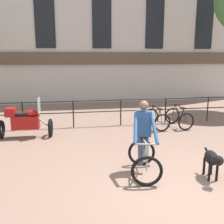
% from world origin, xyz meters
% --- Properties ---
extents(ground_plane, '(60.00, 60.00, 0.00)m').
position_xyz_m(ground_plane, '(0.00, 0.00, 0.00)').
color(ground_plane, '#846656').
extents(canal_railing, '(15.05, 0.05, 1.05)m').
position_xyz_m(canal_railing, '(-0.00, 5.20, 0.71)').
color(canal_railing, black).
rests_on(canal_railing, ground_plane).
extents(building_facade, '(18.00, 0.72, 11.71)m').
position_xyz_m(building_facade, '(-0.00, 10.99, 5.83)').
color(building_facade, beige).
rests_on(building_facade, ground_plane).
extents(cyclist_with_bike, '(0.88, 1.27, 1.70)m').
position_xyz_m(cyclist_with_bike, '(-0.37, 0.80, 0.76)').
color(cyclist_with_bike, black).
rests_on(cyclist_with_bike, ground_plane).
extents(dog, '(0.34, 0.92, 0.67)m').
position_xyz_m(dog, '(1.04, 0.18, 0.47)').
color(dog, black).
rests_on(dog, ground_plane).
extents(parked_motorcycle, '(1.76, 0.69, 1.35)m').
position_xyz_m(parked_motorcycle, '(-3.51, 4.14, 0.56)').
color(parked_motorcycle, black).
rests_on(parked_motorcycle, ground_plane).
extents(parked_bicycle_near_lamp, '(0.76, 1.17, 0.86)m').
position_xyz_m(parked_bicycle_near_lamp, '(1.26, 4.54, 0.36)').
color(parked_bicycle_near_lamp, black).
rests_on(parked_bicycle_near_lamp, ground_plane).
extents(parked_bicycle_mid_left, '(0.77, 1.17, 0.86)m').
position_xyz_m(parked_bicycle_mid_left, '(2.18, 4.54, 0.36)').
color(parked_bicycle_mid_left, black).
rests_on(parked_bicycle_mid_left, ground_plane).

